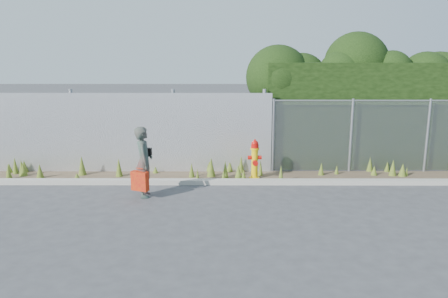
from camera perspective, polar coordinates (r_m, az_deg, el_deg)
ground at (r=9.41m, az=1.82°, el=-7.79°), size 80.00×80.00×0.00m
curb at (r=11.10m, az=1.56°, el=-4.31°), size 16.00×0.22×0.12m
weed_strip at (r=11.74m, az=-0.54°, el=-2.91°), size 16.00×1.32×0.54m
corrugated_fence at (r=12.39m, az=-13.74°, el=2.06°), size 8.50×0.21×2.30m
chainlink_fence at (r=12.85m, az=20.76°, el=1.64°), size 6.50×0.07×2.05m
hedge at (r=13.70m, az=19.40°, el=6.59°), size 7.87×2.06×3.88m
fire_hydrant at (r=11.43m, az=4.03°, el=-1.45°), size 0.36×0.32×1.07m
woman at (r=10.15m, az=-10.43°, el=-1.66°), size 0.49×0.66×1.63m
red_tote_bag at (r=10.07m, az=-10.93°, el=-4.12°), size 0.40×0.15×0.53m
black_shoulder_bag at (r=10.21m, az=-10.09°, el=-0.35°), size 0.24×0.10×0.18m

